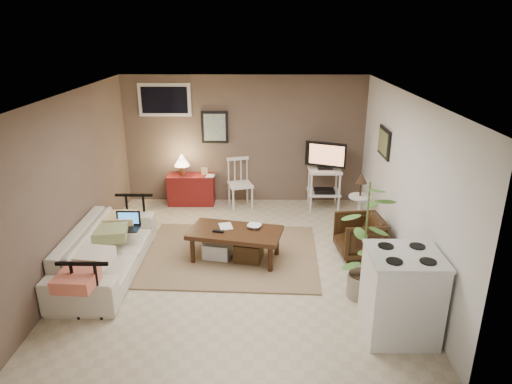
{
  "coord_description": "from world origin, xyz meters",
  "views": [
    {
      "loc": [
        0.33,
        -5.87,
        3.21
      ],
      "look_at": [
        0.24,
        0.35,
        0.95
      ],
      "focal_mm": 32.0,
      "sensor_mm": 36.0,
      "label": 1
    }
  ],
  "objects_px": {
    "coffee_table": "(235,243)",
    "spindle_chair": "(240,185)",
    "armchair": "(360,234)",
    "red_console": "(190,187)",
    "sofa": "(105,243)",
    "tv_stand": "(325,174)",
    "potted_plant": "(365,237)",
    "side_table": "(360,195)",
    "stove": "(401,294)"
  },
  "relations": [
    {
      "from": "stove",
      "to": "red_console",
      "type": "bearing_deg",
      "value": 126.27
    },
    {
      "from": "sofa",
      "to": "side_table",
      "type": "xyz_separation_m",
      "value": [
        3.74,
        1.47,
        0.17
      ]
    },
    {
      "from": "spindle_chair",
      "to": "armchair",
      "type": "relative_size",
      "value": 1.4
    },
    {
      "from": "potted_plant",
      "to": "armchair",
      "type": "bearing_deg",
      "value": 80.0
    },
    {
      "from": "tv_stand",
      "to": "side_table",
      "type": "xyz_separation_m",
      "value": [
        0.46,
        -0.98,
        -0.05
      ]
    },
    {
      "from": "spindle_chair",
      "to": "tv_stand",
      "type": "bearing_deg",
      "value": -1.09
    },
    {
      "from": "red_console",
      "to": "potted_plant",
      "type": "bearing_deg",
      "value": -50.6
    },
    {
      "from": "coffee_table",
      "to": "side_table",
      "type": "relative_size",
      "value": 1.43
    },
    {
      "from": "sofa",
      "to": "tv_stand",
      "type": "relative_size",
      "value": 1.79
    },
    {
      "from": "coffee_table",
      "to": "spindle_chair",
      "type": "xyz_separation_m",
      "value": [
        -0.02,
        2.1,
        0.16
      ]
    },
    {
      "from": "sofa",
      "to": "armchair",
      "type": "relative_size",
      "value": 3.4
    },
    {
      "from": "sofa",
      "to": "potted_plant",
      "type": "height_order",
      "value": "potted_plant"
    },
    {
      "from": "coffee_table",
      "to": "potted_plant",
      "type": "relative_size",
      "value": 0.91
    },
    {
      "from": "sofa",
      "to": "spindle_chair",
      "type": "relative_size",
      "value": 2.42
    },
    {
      "from": "coffee_table",
      "to": "sofa",
      "type": "bearing_deg",
      "value": -167.94
    },
    {
      "from": "spindle_chair",
      "to": "sofa",
      "type": "bearing_deg",
      "value": -124.88
    },
    {
      "from": "spindle_chair",
      "to": "armchair",
      "type": "distance_m",
      "value": 2.66
    },
    {
      "from": "armchair",
      "to": "side_table",
      "type": "bearing_deg",
      "value": 163.25
    },
    {
      "from": "red_console",
      "to": "spindle_chair",
      "type": "bearing_deg",
      "value": -7.81
    },
    {
      "from": "side_table",
      "to": "stove",
      "type": "relative_size",
      "value": 0.99
    },
    {
      "from": "coffee_table",
      "to": "spindle_chair",
      "type": "distance_m",
      "value": 2.11
    },
    {
      "from": "red_console",
      "to": "stove",
      "type": "height_order",
      "value": "red_console"
    },
    {
      "from": "coffee_table",
      "to": "side_table",
      "type": "xyz_separation_m",
      "value": [
        2.0,
        1.09,
        0.34
      ]
    },
    {
      "from": "spindle_chair",
      "to": "armchair",
      "type": "bearing_deg",
      "value": -45.78
    },
    {
      "from": "potted_plant",
      "to": "stove",
      "type": "distance_m",
      "value": 0.84
    },
    {
      "from": "armchair",
      "to": "red_console",
      "type": "bearing_deg",
      "value": -132.43
    },
    {
      "from": "side_table",
      "to": "armchair",
      "type": "bearing_deg",
      "value": -100.29
    },
    {
      "from": "coffee_table",
      "to": "sofa",
      "type": "xyz_separation_m",
      "value": [
        -1.74,
        -0.37,
        0.16
      ]
    },
    {
      "from": "red_console",
      "to": "side_table",
      "type": "height_order",
      "value": "red_console"
    },
    {
      "from": "coffee_table",
      "to": "red_console",
      "type": "xyz_separation_m",
      "value": [
        -0.97,
        2.23,
        0.07
      ]
    },
    {
      "from": "armchair",
      "to": "potted_plant",
      "type": "distance_m",
      "value": 1.26
    },
    {
      "from": "red_console",
      "to": "spindle_chair",
      "type": "relative_size",
      "value": 1.09
    },
    {
      "from": "coffee_table",
      "to": "armchair",
      "type": "height_order",
      "value": "armchair"
    },
    {
      "from": "coffee_table",
      "to": "tv_stand",
      "type": "relative_size",
      "value": 1.13
    },
    {
      "from": "sofa",
      "to": "red_console",
      "type": "height_order",
      "value": "red_console"
    },
    {
      "from": "sofa",
      "to": "side_table",
      "type": "height_order",
      "value": "side_table"
    },
    {
      "from": "tv_stand",
      "to": "side_table",
      "type": "height_order",
      "value": "tv_stand"
    },
    {
      "from": "red_console",
      "to": "spindle_chair",
      "type": "distance_m",
      "value": 0.96
    },
    {
      "from": "armchair",
      "to": "potted_plant",
      "type": "height_order",
      "value": "potted_plant"
    },
    {
      "from": "sofa",
      "to": "spindle_chair",
      "type": "distance_m",
      "value": 3.01
    },
    {
      "from": "side_table",
      "to": "potted_plant",
      "type": "bearing_deg",
      "value": -100.13
    },
    {
      "from": "potted_plant",
      "to": "side_table",
      "type": "bearing_deg",
      "value": 79.87
    },
    {
      "from": "red_console",
      "to": "armchair",
      "type": "bearing_deg",
      "value": -35.97
    },
    {
      "from": "red_console",
      "to": "tv_stand",
      "type": "xyz_separation_m",
      "value": [
        2.51,
        -0.16,
        0.32
      ]
    },
    {
      "from": "sofa",
      "to": "tv_stand",
      "type": "distance_m",
      "value": 4.1
    },
    {
      "from": "coffee_table",
      "to": "sofa",
      "type": "relative_size",
      "value": 0.63
    },
    {
      "from": "spindle_chair",
      "to": "tv_stand",
      "type": "xyz_separation_m",
      "value": [
        1.56,
        -0.03,
        0.23
      ]
    },
    {
      "from": "coffee_table",
      "to": "stove",
      "type": "height_order",
      "value": "stove"
    },
    {
      "from": "potted_plant",
      "to": "red_console",
      "type": "bearing_deg",
      "value": 129.4
    },
    {
      "from": "spindle_chair",
      "to": "side_table",
      "type": "bearing_deg",
      "value": -26.53
    }
  ]
}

